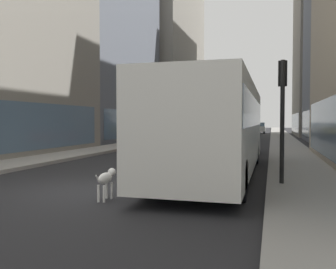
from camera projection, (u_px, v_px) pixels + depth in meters
The scene contains 14 objects.
ground_plane at pixel (231, 137), 43.57m from camera, with size 120.00×120.00×0.00m, color #232326.
sidewalk_left at pixel (185, 135), 45.12m from camera, with size 2.40×110.00×0.15m, color #9E9991.
sidewalk_right at pixel (281, 137), 42.01m from camera, with size 2.40×110.00×0.15m, color gray.
building_left_mid at pixel (93, 43), 34.93m from camera, with size 8.73×14.98×18.69m.
building_right_far at pixel (333, 22), 46.07m from camera, with size 8.76×15.67×28.76m.
transit_bus at pixel (218, 124), 12.78m from camera, with size 2.78×11.53×3.05m.
car_red_coupe at pixel (160, 136), 25.38m from camera, with size 1.86×4.65×1.62m.
car_silver_sedan at pixel (240, 139), 21.70m from camera, with size 1.91×4.10×1.62m.
car_white_van at pixel (259, 128), 55.06m from camera, with size 1.74×4.05×1.62m.
car_yellow_taxi at pixel (244, 129), 47.85m from camera, with size 1.90×4.21×1.62m.
car_black_suv at pixel (233, 132), 33.47m from camera, with size 1.74×4.79×1.62m.
box_truck at pixel (206, 123), 33.91m from camera, with size 2.30×7.50×3.05m.
dalmatian_dog at pixel (106, 178), 8.69m from camera, with size 0.22×0.96×0.72m.
traffic_light_near at pixel (282, 101), 10.16m from camera, with size 0.24×0.41×3.40m.
Camera 1 is at (4.62, -8.93, 1.88)m, focal length 39.20 mm.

